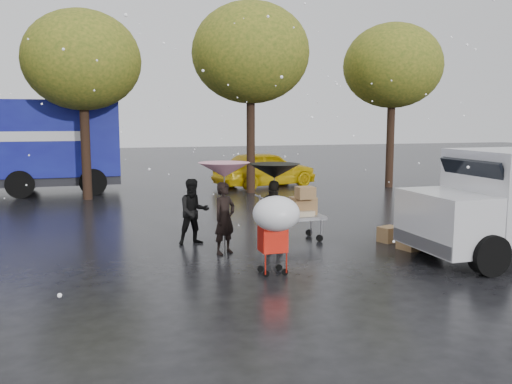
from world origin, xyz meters
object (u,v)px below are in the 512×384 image
object	(u,v)px
shopping_cart	(276,218)
yellow_taxi	(265,169)
person_pink	(225,218)
blue_truck	(12,148)
person_black	(274,217)
vendor_cart	(294,210)

from	to	relation	value
shopping_cart	yellow_taxi	size ratio (longest dim) A/B	0.33
person_pink	blue_truck	xyz separation A→B (m)	(-5.42, 11.09, 1.00)
person_black	yellow_taxi	size ratio (longest dim) A/B	0.35
yellow_taxi	shopping_cart	bearing A→B (deg)	147.55
person_pink	shopping_cart	size ratio (longest dim) A/B	1.03
person_pink	yellow_taxi	distance (m)	11.34
person_black	vendor_cart	xyz separation A→B (m)	(0.82, 0.96, -0.04)
blue_truck	yellow_taxi	world-z (taller)	blue_truck
shopping_cart	blue_truck	bearing A→B (deg)	114.46
person_pink	blue_truck	distance (m)	12.38
vendor_cart	yellow_taxi	xyz separation A→B (m)	(2.44, 9.75, 0.02)
vendor_cart	person_pink	bearing A→B (deg)	-157.75
vendor_cart	blue_truck	bearing A→B (deg)	125.09
person_pink	blue_truck	world-z (taller)	blue_truck
person_pink	blue_truck	bearing A→B (deg)	85.65
person_black	vendor_cart	size ratio (longest dim) A/B	1.01
blue_truck	yellow_taxi	size ratio (longest dim) A/B	1.89
vendor_cart	yellow_taxi	bearing A→B (deg)	75.93
vendor_cart	blue_truck	size ratio (longest dim) A/B	0.18
person_pink	person_black	bearing A→B (deg)	-42.17
shopping_cart	yellow_taxi	bearing A→B (deg)	72.92
vendor_cart	shopping_cart	xyz separation A→B (m)	(-1.36, -2.64, 0.34)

